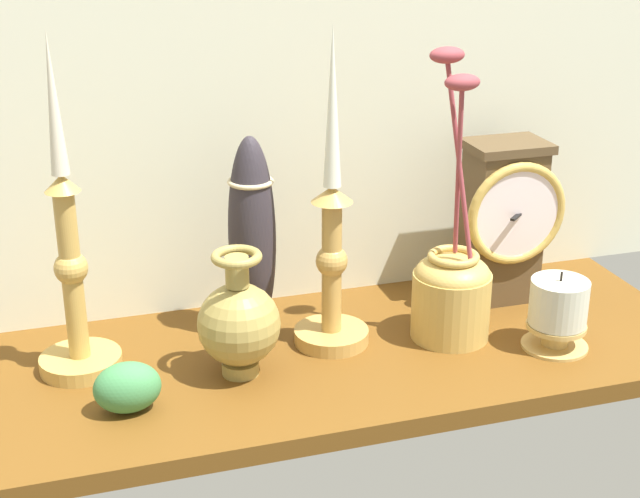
# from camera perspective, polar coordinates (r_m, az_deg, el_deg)

# --- Properties ---
(ground_plane) EXTENTS (1.00, 0.36, 0.02)m
(ground_plane) POSITION_cam_1_polar(r_m,az_deg,el_deg) (1.19, -0.16, -6.82)
(ground_plane) COLOR brown
(back_wall) EXTENTS (1.20, 0.02, 0.65)m
(back_wall) POSITION_cam_1_polar(r_m,az_deg,el_deg) (1.25, -2.71, 10.97)
(back_wall) COLOR silver
(back_wall) RESTS_ON ground_plane
(mantel_clock) EXTENTS (0.14, 0.10, 0.23)m
(mantel_clock) POSITION_cam_1_polar(r_m,az_deg,el_deg) (1.31, 11.13, 1.78)
(mantel_clock) COLOR brown
(mantel_clock) RESTS_ON ground_plane
(candlestick_tall_left) EXTENTS (0.10, 0.10, 0.41)m
(candlestick_tall_left) POSITION_cam_1_polar(r_m,az_deg,el_deg) (1.13, -14.84, -1.69)
(candlestick_tall_left) COLOR tan
(candlestick_tall_left) RESTS_ON ground_plane
(candlestick_tall_center) EXTENTS (0.10, 0.10, 0.41)m
(candlestick_tall_center) POSITION_cam_1_polar(r_m,az_deg,el_deg) (1.16, 0.72, -0.27)
(candlestick_tall_center) COLOR tan
(candlestick_tall_center) RESTS_ON ground_plane
(brass_vase_bulbous) EXTENTS (0.10, 0.10, 0.16)m
(brass_vase_bulbous) POSITION_cam_1_polar(r_m,az_deg,el_deg) (1.11, -4.95, -4.44)
(brass_vase_bulbous) COLOR #A18D47
(brass_vase_bulbous) RESTS_ON ground_plane
(brass_vase_jar) EXTENTS (0.10, 0.10, 0.37)m
(brass_vase_jar) POSITION_cam_1_polar(r_m,az_deg,el_deg) (1.21, 8.00, -2.21)
(brass_vase_jar) COLOR tan
(brass_vase_jar) RESTS_ON ground_plane
(pillar_candle_front) EXTENTS (0.08, 0.08, 0.10)m
(pillar_candle_front) POSITION_cam_1_polar(r_m,az_deg,el_deg) (1.21, 14.24, -3.75)
(pillar_candle_front) COLOR tan
(pillar_candle_front) RESTS_ON ground_plane
(tall_ceramic_vase) EXTENTS (0.06, 0.06, 0.26)m
(tall_ceramic_vase) POSITION_cam_1_polar(r_m,az_deg,el_deg) (1.19, -4.15, 0.78)
(tall_ceramic_vase) COLOR #2F2A31
(tall_ceramic_vase) RESTS_ON ground_plane
(ivy_sprig) EXTENTS (0.08, 0.05, 0.06)m
(ivy_sprig) POSITION_cam_1_polar(r_m,az_deg,el_deg) (1.07, -11.63, -8.24)
(ivy_sprig) COLOR #40864B
(ivy_sprig) RESTS_ON ground_plane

